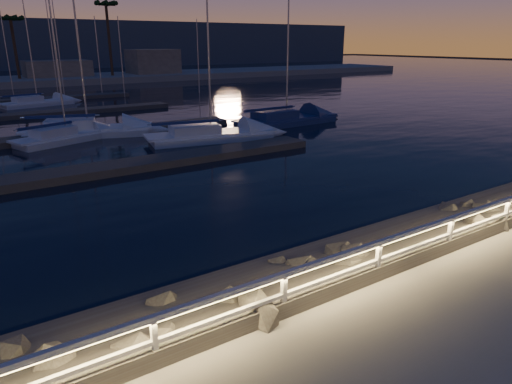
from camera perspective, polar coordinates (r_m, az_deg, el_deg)
ground at (r=11.73m, az=11.46°, el=-11.79°), size 400.00×400.00×0.00m
harbor_water at (r=39.53m, az=-22.39°, el=7.06°), size 400.00×440.00×0.60m
guard_rail at (r=11.32m, az=11.46°, el=-8.51°), size 44.11×0.12×1.06m
riprap at (r=15.49m, az=18.76°, el=-5.55°), size 28.85×2.77×1.33m
floating_docks at (r=40.68m, az=-22.87°, el=8.10°), size 22.00×36.00×0.40m
far_shore at (r=81.59m, az=-29.02°, el=12.20°), size 160.00×14.00×5.20m
palm_center at (r=80.63m, az=-28.35°, el=18.36°), size 3.00×3.00×9.70m
palm_right at (r=82.58m, az=-18.23°, el=21.07°), size 3.00×3.00×12.20m
sailboat_c at (r=34.94m, az=-20.63°, el=7.32°), size 9.24×5.27×15.15m
sailboat_d at (r=31.31m, az=-6.07°, el=7.18°), size 9.09×4.22×14.84m
sailboat_f at (r=33.25m, az=-22.88°, el=6.48°), size 7.31×4.29×12.06m
sailboat_h at (r=37.43m, az=3.50°, el=9.09°), size 9.31×3.18×15.52m
sailboat_k at (r=53.56m, az=-25.83°, el=10.07°), size 7.68×3.76×12.56m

